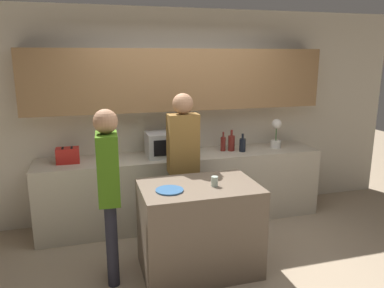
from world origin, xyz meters
The scene contains 14 objects.
ground_plane centered at (0.00, 0.00, 0.00)m, with size 14.00×14.00×0.00m, color gray.
back_wall centered at (0.00, 1.66, 1.54)m, with size 6.40×0.40×2.70m.
back_counter centered at (0.00, 1.39, 0.45)m, with size 3.60×0.62×0.89m.
kitchen_island centered at (-0.15, 0.23, 0.45)m, with size 1.14×0.75×0.90m.
microwave centered at (-0.20, 1.39, 1.04)m, with size 0.52×0.39×0.30m.
toaster centered at (-1.39, 1.39, 0.99)m, with size 0.26×0.16×0.18m.
potted_plant centered at (1.30, 1.39, 1.09)m, with size 0.14×0.14×0.39m.
bottle_0 centered at (0.55, 1.43, 0.99)m, with size 0.07×0.07×0.25m.
bottle_1 centered at (0.66, 1.41, 1.00)m, with size 0.09×0.09×0.28m.
bottle_2 centered at (0.78, 1.33, 0.99)m, with size 0.08×0.08×0.24m.
plate_on_island centered at (-0.46, 0.14, 0.91)m, with size 0.26×0.26×0.01m.
cup_0 centered at (-0.01, 0.15, 0.95)m, with size 0.07×0.07×0.10m.
person_left centered at (-0.14, 0.86, 1.03)m, with size 0.34×0.23×1.72m.
person_center centered at (-0.99, 0.27, 0.99)m, with size 0.22×0.35×1.67m.
Camera 1 is at (-1.15, -3.04, 2.12)m, focal length 35.00 mm.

